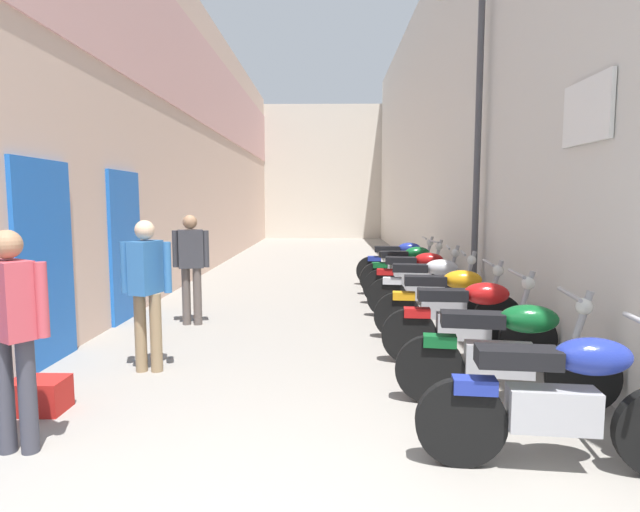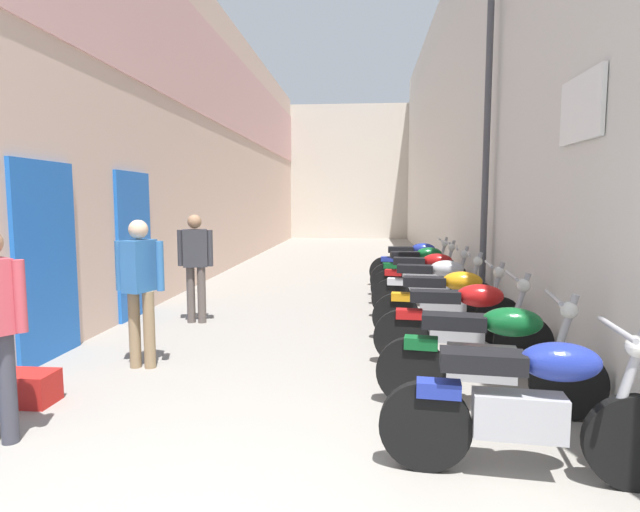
# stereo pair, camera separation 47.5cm
# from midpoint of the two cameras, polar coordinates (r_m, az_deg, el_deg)

# --- Properties ---
(ground_plane) EXTENTS (38.65, 38.65, 0.00)m
(ground_plane) POSITION_cam_midpoint_polar(r_m,az_deg,el_deg) (11.50, 2.22, -2.79)
(ground_plane) COLOR gray
(building_left) EXTENTS (0.45, 22.65, 6.45)m
(building_left) POSITION_cam_midpoint_polar(r_m,az_deg,el_deg) (13.82, -9.86, 12.13)
(building_left) COLOR beige
(building_left) RESTS_ON ground
(building_right) EXTENTS (0.45, 22.65, 7.22)m
(building_right) POSITION_cam_midpoint_polar(r_m,az_deg,el_deg) (13.69, 15.48, 13.57)
(building_right) COLOR beige
(building_right) RESTS_ON ground
(building_far_end) EXTENTS (8.49, 2.00, 6.24)m
(building_far_end) POSITION_cam_midpoint_polar(r_m,az_deg,el_deg) (25.72, 3.79, 9.04)
(building_far_end) COLOR beige
(building_far_end) RESTS_ON ground
(motorcycle_nearest) EXTENTS (1.85, 0.58, 1.04)m
(motorcycle_nearest) POSITION_cam_midpoint_polar(r_m,az_deg,el_deg) (3.71, 25.47, -14.43)
(motorcycle_nearest) COLOR black
(motorcycle_nearest) RESTS_ON ground
(motorcycle_second) EXTENTS (1.84, 0.58, 1.04)m
(motorcycle_second) POSITION_cam_midpoint_polar(r_m,az_deg,el_deg) (4.68, 20.84, -10.02)
(motorcycle_second) COLOR black
(motorcycle_second) RESTS_ON ground
(motorcycle_third) EXTENTS (1.85, 0.58, 1.04)m
(motorcycle_third) POSITION_cam_midpoint_polar(r_m,az_deg,el_deg) (5.79, 17.63, -6.85)
(motorcycle_third) COLOR black
(motorcycle_third) RESTS_ON ground
(motorcycle_fourth) EXTENTS (1.85, 0.58, 1.04)m
(motorcycle_fourth) POSITION_cam_midpoint_polar(r_m,az_deg,el_deg) (6.74, 15.77, -4.98)
(motorcycle_fourth) COLOR black
(motorcycle_fourth) RESTS_ON ground
(motorcycle_fifth) EXTENTS (1.84, 0.58, 1.04)m
(motorcycle_fifth) POSITION_cam_midpoint_polar(r_m,az_deg,el_deg) (7.93, 14.12, -3.31)
(motorcycle_fifth) COLOR black
(motorcycle_fifth) RESTS_ON ground
(motorcycle_sixth) EXTENTS (1.84, 0.58, 1.04)m
(motorcycle_sixth) POSITION_cam_midpoint_polar(r_m,az_deg,el_deg) (8.90, 13.10, -2.28)
(motorcycle_sixth) COLOR black
(motorcycle_sixth) RESTS_ON ground
(motorcycle_seventh) EXTENTS (1.85, 0.58, 1.04)m
(motorcycle_seventh) POSITION_cam_midpoint_polar(r_m,az_deg,el_deg) (10.00, 12.20, -1.36)
(motorcycle_seventh) COLOR black
(motorcycle_seventh) RESTS_ON ground
(motorcycle_eighth) EXTENTS (1.85, 0.58, 1.04)m
(motorcycle_eighth) POSITION_cam_midpoint_polar(r_m,az_deg,el_deg) (11.00, 11.54, -0.68)
(motorcycle_eighth) COLOR black
(motorcycle_eighth) RESTS_ON ground
(pedestrian_mid_alley) EXTENTS (0.52, 0.38, 1.57)m
(pedestrian_mid_alley) POSITION_cam_midpoint_polar(r_m,az_deg,el_deg) (5.69, -16.84, -2.78)
(pedestrian_mid_alley) COLOR #8C7251
(pedestrian_mid_alley) RESTS_ON ground
(pedestrian_further_down) EXTENTS (0.52, 0.29, 1.57)m
(pedestrian_further_down) POSITION_cam_midpoint_polar(r_m,az_deg,el_deg) (7.65, -11.76, -0.45)
(pedestrian_further_down) COLOR #564C47
(pedestrian_further_down) RESTS_ON ground
(plastic_crate) EXTENTS (0.44, 0.32, 0.28)m
(plastic_crate) POSITION_cam_midpoint_polar(r_m,az_deg,el_deg) (5.21, -26.95, -12.79)
(plastic_crate) COLOR red
(plastic_crate) RESTS_ON ground
(street_lamp) EXTENTS (0.79, 0.18, 4.94)m
(street_lamp) POSITION_cam_midpoint_polar(r_m,az_deg,el_deg) (8.53, 18.80, 13.18)
(street_lamp) COLOR #47474C
(street_lamp) RESTS_ON ground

